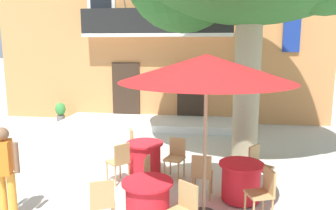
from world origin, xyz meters
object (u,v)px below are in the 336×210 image
object	(u,v)px
cafe_chair_front_1	(119,160)
ground_planter_left	(61,111)
cafe_chair_near_tree_2	(263,191)
cafe_chair_middle_1	(153,177)
cafe_chair_middle_2	(102,201)
cafe_chair_near_tree_1	(202,173)
cafe_chair_front_2	(176,155)
cafe_table_near_tree	(241,181)
cafe_chair_near_tree_0	(258,164)
cafe_umbrella	(207,69)
cafe_table_front	(145,158)
cafe_chair_middle_0	(183,208)
cafe_table_middle	(148,202)
cafe_chair_front_0	(136,143)
pedestrian_near_entrance	(5,169)

from	to	relation	value
cafe_chair_front_1	ground_planter_left	distance (m)	6.64
cafe_chair_near_tree_2	cafe_chair_front_1	xyz separation A→B (m)	(-2.88, 1.16, 0.00)
cafe_chair_middle_1	cafe_chair_middle_2	distance (m)	1.26
cafe_chair_near_tree_2	cafe_chair_front_1	distance (m)	3.11
cafe_chair_near_tree_1	cafe_chair_near_tree_2	distance (m)	1.27
cafe_chair_front_2	ground_planter_left	size ratio (longest dim) A/B	1.17
cafe_table_near_tree	cafe_chair_middle_2	xyz separation A→B (m)	(-2.28, -1.45, 0.14)
cafe_chair_near_tree_0	cafe_umbrella	distance (m)	2.73
cafe_chair_near_tree_2	cafe_table_front	distance (m)	3.03
cafe_chair_middle_1	cafe_chair_middle_2	xyz separation A→B (m)	(-0.61, -1.10, 0.00)
cafe_table_front	cafe_umbrella	size ratio (longest dim) A/B	0.30
cafe_chair_near_tree_2	cafe_chair_middle_0	world-z (taller)	same
cafe_table_front	cafe_chair_front_2	world-z (taller)	cafe_chair_front_2
cafe_table_near_tree	cafe_chair_near_tree_1	size ratio (longest dim) A/B	0.95
cafe_chair_near_tree_2	cafe_umbrella	bearing A→B (deg)	-176.02
cafe_table_near_tree	cafe_chair_near_tree_0	bearing A→B (deg)	58.67
cafe_chair_middle_2	ground_planter_left	xyz separation A→B (m)	(-4.19, 7.29, -0.10)
cafe_chair_middle_2	cafe_umbrella	world-z (taller)	cafe_umbrella
ground_planter_left	cafe_table_middle	bearing A→B (deg)	-54.99
cafe_chair_near_tree_2	cafe_chair_front_1	size ratio (longest dim) A/B	1.00
cafe_chair_front_1	cafe_umbrella	size ratio (longest dim) A/B	0.31
cafe_chair_front_0	ground_planter_left	distance (m)	5.70
cafe_chair_front_0	cafe_chair_middle_1	bearing A→B (deg)	-68.46
cafe_table_near_tree	cafe_chair_middle_2	size ratio (longest dim) A/B	0.95
cafe_table_near_tree	cafe_umbrella	distance (m)	2.44
cafe_table_front	pedestrian_near_entrance	xyz separation A→B (m)	(-1.88, -2.43, 0.54)
cafe_chair_near_tree_1	cafe_umbrella	world-z (taller)	cafe_umbrella
cafe_table_near_tree	cafe_table_middle	size ratio (longest dim) A/B	1.00
pedestrian_near_entrance	cafe_chair_near_tree_2	bearing A→B (deg)	8.67
cafe_chair_near_tree_1	cafe_table_front	world-z (taller)	cafe_chair_near_tree_1
cafe_chair_front_2	cafe_umbrella	xyz separation A→B (m)	(0.70, -1.71, 2.08)
cafe_chair_near_tree_2	cafe_umbrella	distance (m)	2.31
cafe_chair_near_tree_1	cafe_chair_middle_0	bearing A→B (deg)	-98.43
cafe_chair_middle_1	cafe_chair_middle_2	bearing A→B (deg)	-119.14
pedestrian_near_entrance	cafe_chair_front_0	bearing A→B (deg)	64.05
cafe_table_near_tree	cafe_table_front	bearing A→B (deg)	152.79
cafe_chair_near_tree_0	cafe_chair_middle_2	world-z (taller)	same
cafe_table_near_tree	cafe_chair_near_tree_2	size ratio (longest dim) A/B	0.95
cafe_chair_middle_2	cafe_chair_front_0	distance (m)	3.21
cafe_table_middle	cafe_chair_front_2	size ratio (longest dim) A/B	0.95
cafe_chair_middle_1	cafe_chair_front_2	xyz separation A→B (m)	(0.29, 1.31, 0.00)
cafe_chair_front_0	cafe_chair_front_1	distance (m)	1.28
cafe_chair_near_tree_0	cafe_chair_near_tree_1	size ratio (longest dim) A/B	1.00
cafe_chair_middle_1	pedestrian_near_entrance	distance (m)	2.57
cafe_chair_middle_1	cafe_umbrella	size ratio (longest dim) A/B	0.31
cafe_chair_near_tree_2	cafe_chair_front_0	xyz separation A→B (m)	(-2.82, 2.43, 0.00)
cafe_chair_near_tree_1	cafe_chair_middle_0	xyz separation A→B (m)	(-0.22, -1.49, 0.00)
cafe_umbrella	cafe_table_near_tree	bearing A→B (deg)	47.65
ground_planter_left	pedestrian_near_entrance	world-z (taller)	pedestrian_near_entrance
cafe_table_front	ground_planter_left	xyz separation A→B (m)	(-4.35, 4.74, 0.04)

